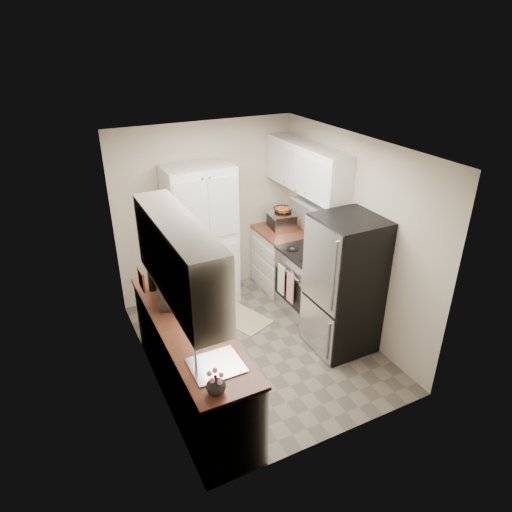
% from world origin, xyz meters
% --- Properties ---
extents(ground, '(3.20, 3.20, 0.00)m').
position_xyz_m(ground, '(0.00, 0.00, 0.00)').
color(ground, '#665B4C').
rests_on(ground, ground).
extents(room_shell, '(2.64, 3.24, 2.52)m').
position_xyz_m(room_shell, '(-0.02, -0.01, 1.63)').
color(room_shell, beige).
rests_on(room_shell, ground).
extents(pantry_cabinet, '(0.90, 0.55, 2.00)m').
position_xyz_m(pantry_cabinet, '(-0.20, 1.32, 1.00)').
color(pantry_cabinet, silver).
rests_on(pantry_cabinet, ground).
extents(base_cabinet_left, '(0.60, 2.30, 0.88)m').
position_xyz_m(base_cabinet_left, '(-0.99, -0.43, 0.44)').
color(base_cabinet_left, silver).
rests_on(base_cabinet_left, ground).
extents(countertop_left, '(0.63, 2.33, 0.04)m').
position_xyz_m(countertop_left, '(-0.99, -0.43, 0.90)').
color(countertop_left, brown).
rests_on(countertop_left, base_cabinet_left).
extents(base_cabinet_right, '(0.60, 0.80, 0.88)m').
position_xyz_m(base_cabinet_right, '(0.99, 1.19, 0.44)').
color(base_cabinet_right, silver).
rests_on(base_cabinet_right, ground).
extents(countertop_right, '(0.63, 0.83, 0.04)m').
position_xyz_m(countertop_right, '(0.99, 1.19, 0.90)').
color(countertop_right, brown).
rests_on(countertop_right, base_cabinet_right).
extents(electric_range, '(0.71, 0.78, 1.13)m').
position_xyz_m(electric_range, '(0.97, 0.39, 0.48)').
color(electric_range, '#B7B7BC').
rests_on(electric_range, ground).
extents(refrigerator, '(0.70, 0.72, 1.70)m').
position_xyz_m(refrigerator, '(0.94, -0.41, 0.85)').
color(refrigerator, '#B7B7BC').
rests_on(refrigerator, ground).
extents(microwave, '(0.59, 0.70, 0.33)m').
position_xyz_m(microwave, '(-0.91, 0.08, 1.08)').
color(microwave, silver).
rests_on(microwave, countertop_left).
extents(wine_bottle, '(0.09, 0.09, 0.34)m').
position_xyz_m(wine_bottle, '(-1.14, 0.38, 1.09)').
color(wine_bottle, black).
rests_on(wine_bottle, countertop_left).
extents(flower_vase, '(0.20, 0.20, 0.17)m').
position_xyz_m(flower_vase, '(-1.11, -1.45, 1.01)').
color(flower_vase, silver).
rests_on(flower_vase, countertop_left).
extents(cutting_board, '(0.02, 0.21, 0.26)m').
position_xyz_m(cutting_board, '(-0.91, 0.70, 1.05)').
color(cutting_board, green).
rests_on(cutting_board, countertop_left).
extents(toaster_oven, '(0.38, 0.46, 0.24)m').
position_xyz_m(toaster_oven, '(1.02, 1.27, 1.04)').
color(toaster_oven, silver).
rests_on(toaster_oven, countertop_right).
extents(fruit_basket, '(0.29, 0.29, 0.12)m').
position_xyz_m(fruit_basket, '(1.05, 1.26, 1.22)').
color(fruit_basket, orange).
rests_on(fruit_basket, toaster_oven).
extents(kitchen_mat, '(0.70, 0.86, 0.01)m').
position_xyz_m(kitchen_mat, '(0.08, 0.62, 0.01)').
color(kitchen_mat, tan).
rests_on(kitchen_mat, ground).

